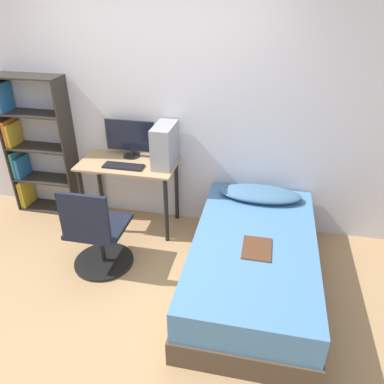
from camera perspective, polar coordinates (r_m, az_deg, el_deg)
name	(u,v)px	position (r m, az deg, el deg)	size (l,w,h in m)	color
ground_plane	(118,301)	(3.49, -11.22, -16.04)	(14.00, 14.00, 0.00)	tan
wall_back	(159,113)	(4.04, -5.01, 11.95)	(8.00, 0.05, 2.50)	silver
desk	(129,174)	(4.09, -9.59, 2.70)	(1.04, 0.55, 0.78)	tan
bookshelf	(32,148)	(4.69, -23.21, 6.20)	(0.76, 0.29, 1.61)	#2D2823
office_chair	(98,238)	(3.66, -14.20, -6.82)	(0.58, 0.58, 0.91)	black
bed	(253,263)	(3.47, 9.22, -10.59)	(1.09, 1.97, 0.50)	#4C3D2D
pillow	(260,194)	(3.89, 10.31, -0.25)	(0.83, 0.36, 0.11)	teal
magazine	(257,248)	(3.21, 9.85, -8.47)	(0.24, 0.32, 0.01)	#56331E
monitor	(130,137)	(4.10, -9.42, 8.21)	(0.55, 0.18, 0.41)	black
keyboard	(123,166)	(3.94, -10.40, 3.88)	(0.42, 0.15, 0.02)	black
pc_tower	(165,145)	(3.87, -4.17, 7.12)	(0.20, 0.41, 0.43)	#99999E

